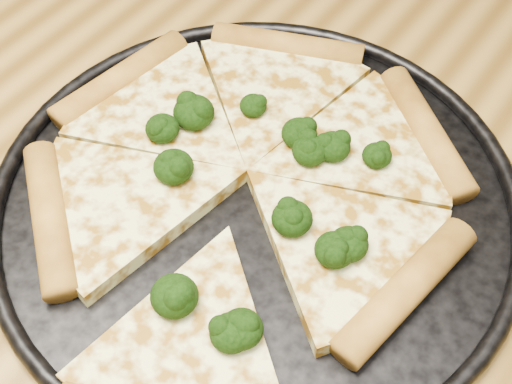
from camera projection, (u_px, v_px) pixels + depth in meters
The scene contains 4 objects.
dining_table at pixel (278, 255), 0.62m from camera, with size 1.20×0.90×0.75m.
pizza_pan at pixel (256, 199), 0.53m from camera, with size 0.39×0.39×0.02m.
pizza at pixel (244, 181), 0.53m from camera, with size 0.33×0.39×0.02m.
broccoli_florets at pixel (255, 197), 0.51m from camera, with size 0.20×0.20×0.02m.
Camera 1 is at (0.18, -0.29, 1.18)m, focal length 50.90 mm.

